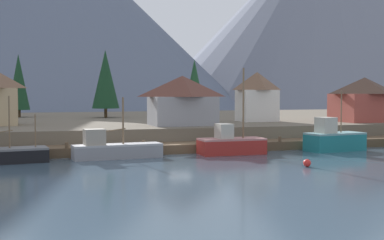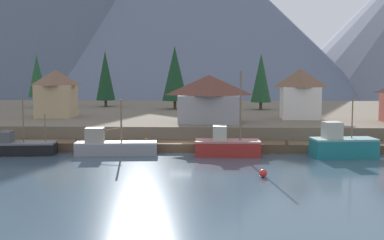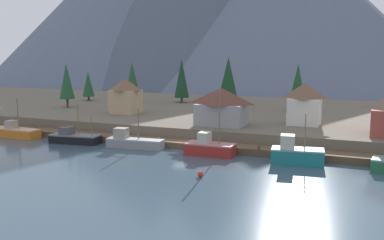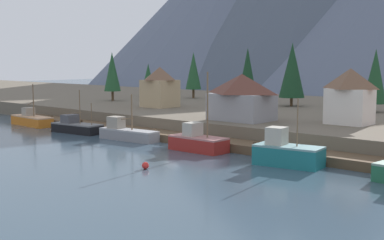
% 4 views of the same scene
% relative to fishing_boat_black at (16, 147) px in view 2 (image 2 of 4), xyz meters
% --- Properties ---
extents(ground_plane, '(400.00, 400.00, 1.00)m').
position_rel_fishing_boat_black_xyz_m(ground_plane, '(18.27, 22.05, -1.39)').
color(ground_plane, '#384C5B').
extents(dock, '(80.00, 4.00, 1.60)m').
position_rel_fishing_boat_black_xyz_m(dock, '(18.27, 4.04, -0.39)').
color(dock, brown).
rests_on(dock, ground_plane).
extents(shoreline_bank, '(400.00, 56.00, 2.50)m').
position_rel_fishing_boat_black_xyz_m(shoreline_bank, '(18.27, 34.05, 0.36)').
color(shoreline_bank, '#665B4C').
rests_on(shoreline_bank, ground_plane).
extents(mountain_east_peak, '(133.63, 133.63, 64.51)m').
position_rel_fishing_boat_black_xyz_m(mountain_east_peak, '(10.62, 133.17, 31.37)').
color(mountain_east_peak, slate).
rests_on(mountain_east_peak, ground_plane).
extents(fishing_boat_black, '(8.50, 3.76, 6.36)m').
position_rel_fishing_boat_black_xyz_m(fishing_boat_black, '(0.00, 0.00, 0.00)').
color(fishing_boat_black, black).
rests_on(fishing_boat_black, ground_plane).
extents(fishing_boat_grey, '(9.16, 3.00, 6.19)m').
position_rel_fishing_boat_black_xyz_m(fishing_boat_grey, '(10.81, 0.41, 0.09)').
color(fishing_boat_grey, gray).
rests_on(fishing_boat_grey, ground_plane).
extents(fishing_boat_red, '(7.09, 2.99, 9.32)m').
position_rel_fishing_boat_black_xyz_m(fishing_boat_red, '(23.45, 0.41, 0.21)').
color(fishing_boat_red, maroon).
rests_on(fishing_boat_red, ground_plane).
extents(fishing_boat_teal, '(7.14, 3.91, 6.88)m').
position_rel_fishing_boat_black_xyz_m(fishing_boat_teal, '(35.88, -0.09, 0.40)').
color(fishing_boat_teal, '#196B70').
rests_on(fishing_boat_teal, ground_plane).
extents(house_grey, '(8.35, 6.01, 6.30)m').
position_rel_fishing_boat_black_xyz_m(house_grey, '(21.36, 11.85, 4.84)').
color(house_grey, gray).
rests_on(house_grey, shoreline_bank).
extents(house_tan, '(5.47, 5.19, 7.00)m').
position_rel_fishing_boat_black_xyz_m(house_tan, '(-1.29, 18.62, 5.18)').
color(house_tan, tan).
rests_on(house_tan, shoreline_bank).
extents(house_white, '(5.50, 4.32, 7.14)m').
position_rel_fishing_boat_black_xyz_m(house_white, '(34.25, 17.46, 5.26)').
color(house_white, silver).
rests_on(house_white, shoreline_bank).
extents(conifer_near_right, '(3.38, 3.38, 9.89)m').
position_rel_fishing_boat_black_xyz_m(conifer_near_right, '(-11.21, 38.56, 7.50)').
color(conifer_near_right, '#4C3823').
rests_on(conifer_near_right, shoreline_bank).
extents(conifer_mid_left, '(3.60, 3.60, 9.93)m').
position_rel_fishing_boat_black_xyz_m(conifer_mid_left, '(30.27, 34.86, 7.23)').
color(conifer_mid_left, '#4C3823').
rests_on(conifer_mid_left, shoreline_bank).
extents(conifer_mid_right, '(4.53, 4.53, 11.25)m').
position_rel_fishing_boat_black_xyz_m(conifer_mid_right, '(14.94, 35.47, 8.00)').
color(conifer_mid_right, '#4C3823').
rests_on(conifer_mid_right, shoreline_bank).
extents(conifer_back_right, '(3.62, 3.62, 10.69)m').
position_rel_fishing_boat_black_xyz_m(conifer_back_right, '(1.14, 41.22, 7.57)').
color(conifer_back_right, '#4C3823').
rests_on(conifer_back_right, shoreline_bank).
extents(channel_buoy, '(0.70, 0.70, 0.70)m').
position_rel_fishing_boat_black_xyz_m(channel_buoy, '(26.39, -10.76, -0.54)').
color(channel_buoy, red).
rests_on(channel_buoy, ground_plane).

